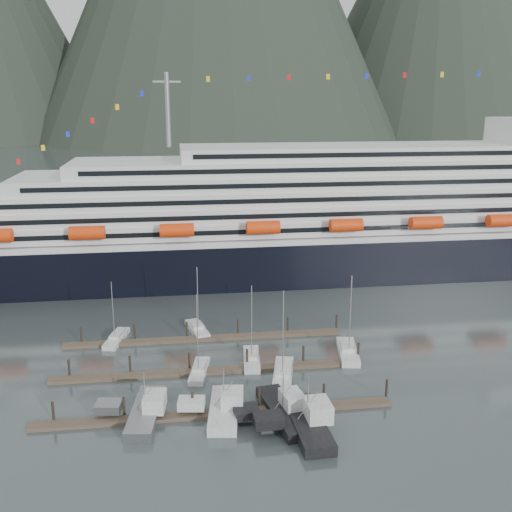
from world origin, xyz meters
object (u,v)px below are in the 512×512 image
at_px(sailboat_f, 197,329).
at_px(trawler_d, 306,422).
at_px(trawler_b, 223,408).
at_px(sailboat_b, 199,371).
at_px(trawler_c, 282,411).
at_px(sailboat_h, 348,352).
at_px(sailboat_e, 116,339).
at_px(sailboat_d, 283,376).
at_px(cruise_ship, 340,222).
at_px(sailboat_c, 252,359).
at_px(trawler_a, 144,411).

bearing_deg(sailboat_f, trawler_d, -173.28).
bearing_deg(trawler_b, sailboat_b, 19.02).
bearing_deg(trawler_c, sailboat_h, -48.03).
xyz_separation_m(sailboat_e, sailboat_h, (38.20, -11.26, 0.05)).
bearing_deg(sailboat_b, sailboat_d, -95.14).
xyz_separation_m(cruise_ship, trawler_d, (-23.85, -69.95, -11.06)).
height_order(sailboat_f, trawler_c, sailboat_f).
xyz_separation_m(sailboat_c, trawler_c, (1.70, -17.38, 0.46)).
relative_size(sailboat_e, trawler_b, 0.97).
distance_m(sailboat_e, sailboat_h, 39.82).
height_order(cruise_ship, sailboat_d, cruise_ship).
height_order(sailboat_b, sailboat_d, sailboat_d).
bearing_deg(sailboat_h, sailboat_c, 102.03).
distance_m(cruise_ship, sailboat_f, 51.57).
bearing_deg(trawler_c, trawler_b, 68.97).
relative_size(sailboat_b, sailboat_d, 0.91).
xyz_separation_m(sailboat_c, sailboat_e, (-22.14, 11.73, -0.03)).
bearing_deg(trawler_d, trawler_a, 72.27).
distance_m(cruise_ship, trawler_c, 72.35).
relative_size(cruise_ship, sailboat_d, 14.21).
bearing_deg(sailboat_h, sailboat_b, 108.41).
height_order(sailboat_b, sailboat_f, sailboat_b).
relative_size(trawler_a, trawler_c, 0.96).
xyz_separation_m(sailboat_f, trawler_b, (2.04, -29.89, 0.52)).
bearing_deg(sailboat_h, trawler_b, 136.78).
xyz_separation_m(sailboat_c, trawler_a, (-16.31, -14.94, 0.48)).
height_order(sailboat_e, trawler_d, sailboat_e).
bearing_deg(sailboat_d, sailboat_b, 87.80).
height_order(sailboat_e, trawler_a, sailboat_e).
bearing_deg(trawler_a, sailboat_e, 19.82).
relative_size(sailboat_b, trawler_c, 0.98).
xyz_separation_m(trawler_b, trawler_c, (7.67, -1.60, -0.06)).
xyz_separation_m(sailboat_b, sailboat_e, (-13.65, 14.73, -0.02)).
xyz_separation_m(cruise_ship, sailboat_d, (-24.20, -55.52, -11.61)).
bearing_deg(sailboat_f, trawler_a, 151.50).
relative_size(sailboat_h, trawler_b, 1.23).
xyz_separation_m(sailboat_e, trawler_b, (16.17, -27.51, 0.54)).
bearing_deg(sailboat_c, sailboat_b, 115.44).
distance_m(sailboat_e, trawler_c, 37.63).
relative_size(cruise_ship, trawler_a, 16.04).
bearing_deg(cruise_ship, sailboat_b, -125.09).
distance_m(sailboat_b, sailboat_f, 17.12).
bearing_deg(trawler_c, sailboat_e, 30.10).
bearing_deg(trawler_c, sailboat_c, -3.64).
relative_size(sailboat_h, trawler_d, 1.08).
height_order(trawler_b, trawler_d, trawler_d).
xyz_separation_m(cruise_ship, sailboat_b, (-36.58, -52.06, -11.63)).
distance_m(sailboat_f, trawler_c, 32.96).
bearing_deg(trawler_c, sailboat_f, 7.92).
xyz_separation_m(sailboat_c, sailboat_h, (16.06, 0.47, 0.03)).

